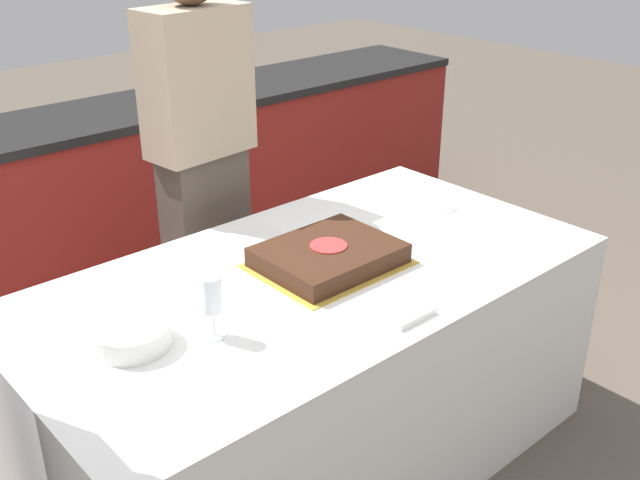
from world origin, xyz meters
TOP-DOWN VIEW (x-y plane):
  - ground_plane at (0.00, 0.00)m, footprint 14.00×14.00m
  - back_counter at (0.00, 1.57)m, footprint 4.40×0.58m
  - dining_table at (0.00, 0.00)m, footprint 1.88×0.98m
  - cake at (0.07, 0.00)m, footprint 0.46×0.37m
  - plate_stack at (-0.63, -0.00)m, footprint 0.21×0.21m
  - wine_glass at (-0.44, -0.11)m, footprint 0.07×0.07m
  - side_plate_near_cake at (0.03, 0.32)m, footprint 0.19×0.19m
  - side_plate_right_edge at (0.70, 0.10)m, footprint 0.19×0.19m
  - utensil_pile at (0.02, -0.39)m, footprint 0.15×0.08m
  - person_cutting_cake at (0.07, 0.71)m, footprint 0.41×0.24m

SIDE VIEW (x-z plane):
  - ground_plane at x=0.00m, z-range 0.00..0.00m
  - dining_table at x=0.00m, z-range 0.00..0.75m
  - back_counter at x=0.00m, z-range 0.00..0.92m
  - side_plate_near_cake at x=0.03m, z-range 0.75..0.75m
  - side_plate_right_edge at x=0.70m, z-range 0.75..0.75m
  - utensil_pile at x=0.02m, z-range 0.75..0.77m
  - plate_stack at x=-0.63m, z-range 0.75..0.81m
  - cake at x=0.07m, z-range 0.74..0.82m
  - wine_glass at x=-0.44m, z-range 0.78..0.96m
  - person_cutting_cake at x=0.07m, z-range 0.03..1.71m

